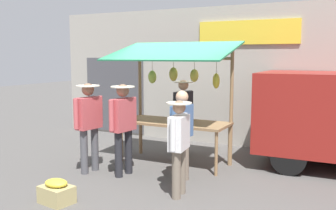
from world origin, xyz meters
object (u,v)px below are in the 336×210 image
(shopper_in_striped_shirt, at_px, (123,122))
(produce_crate_near, at_px, (57,192))
(shopper_in_grey_tee, at_px, (179,141))
(vendor_with_sunhat, at_px, (183,110))
(shopper_with_ponytail, at_px, (182,130))
(market_stall, at_px, (175,89))
(shopper_with_shopping_bag, at_px, (89,120))

(shopper_in_striped_shirt, height_order, produce_crate_near, shopper_in_striped_shirt)
(shopper_in_grey_tee, bearing_deg, shopper_in_striped_shirt, 63.18)
(produce_crate_near, bearing_deg, shopper_in_striped_shirt, -95.06)
(vendor_with_sunhat, bearing_deg, shopper_with_ponytail, 29.99)
(market_stall, distance_m, produce_crate_near, 3.15)
(vendor_with_sunhat, relative_size, shopper_with_ponytail, 1.04)
(vendor_with_sunhat, xyz_separation_m, shopper_with_shopping_bag, (1.03, 2.00, 0.01))
(shopper_in_striped_shirt, bearing_deg, market_stall, -16.34)
(shopper_with_ponytail, distance_m, shopper_in_grey_tee, 0.69)
(shopper_in_grey_tee, bearing_deg, shopper_with_shopping_bag, 73.04)
(vendor_with_sunhat, distance_m, shopper_in_grey_tee, 2.58)
(market_stall, relative_size, shopper_with_ponytail, 1.55)
(vendor_with_sunhat, distance_m, produce_crate_near, 3.61)
(shopper_with_ponytail, bearing_deg, shopper_in_striped_shirt, 98.84)
(market_stall, relative_size, vendor_with_sunhat, 1.49)
(market_stall, relative_size, produce_crate_near, 4.66)
(market_stall, distance_m, shopper_in_striped_shirt, 1.36)
(shopper_with_shopping_bag, relative_size, produce_crate_near, 3.16)
(shopper_with_ponytail, bearing_deg, market_stall, 33.00)
(produce_crate_near, bearing_deg, shopper_with_ponytail, -125.76)
(market_stall, height_order, vendor_with_sunhat, market_stall)
(shopper_in_grey_tee, height_order, produce_crate_near, shopper_in_grey_tee)
(produce_crate_near, bearing_deg, shopper_with_shopping_bag, -69.73)
(market_stall, bearing_deg, produce_crate_near, 76.85)
(vendor_with_sunhat, distance_m, shopper_with_ponytail, 1.89)
(shopper_in_striped_shirt, height_order, shopper_in_grey_tee, shopper_in_striped_shirt)
(market_stall, xyz_separation_m, shopper_in_striped_shirt, (0.50, 1.15, -0.54))
(shopper_with_ponytail, bearing_deg, vendor_with_sunhat, 25.48)
(vendor_with_sunhat, xyz_separation_m, shopper_in_striped_shirt, (0.35, 1.87, 0.01))
(shopper_with_ponytail, bearing_deg, shopper_with_shopping_bag, 100.11)
(shopper_in_grey_tee, bearing_deg, market_stall, 20.96)
(shopper_with_ponytail, xyz_separation_m, shopper_with_shopping_bag, (1.80, 0.27, 0.08))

